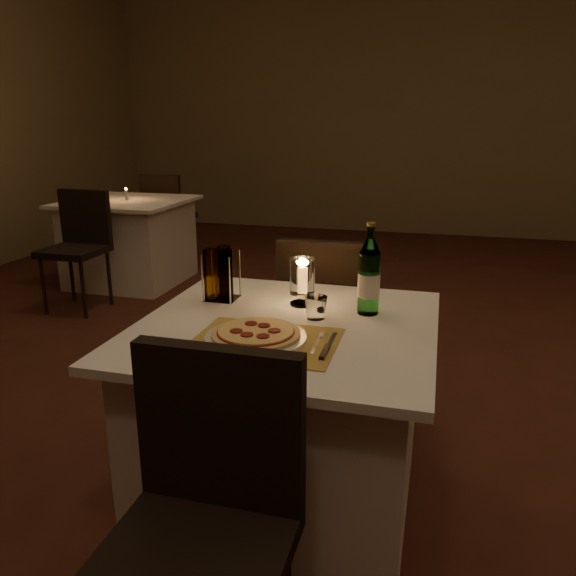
% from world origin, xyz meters
% --- Properties ---
extents(floor, '(8.00, 10.00, 0.02)m').
position_xyz_m(floor, '(0.00, 0.00, -0.01)').
color(floor, '#4D2118').
rests_on(floor, ground).
extents(wall_back, '(8.00, 0.02, 3.00)m').
position_xyz_m(wall_back, '(0.00, 5.01, 1.50)').
color(wall_back, olive).
rests_on(wall_back, ground).
extents(main_table, '(1.00, 1.00, 0.74)m').
position_xyz_m(main_table, '(-0.22, -0.63, 0.37)').
color(main_table, white).
rests_on(main_table, ground).
extents(chair_near, '(0.42, 0.42, 0.90)m').
position_xyz_m(chair_near, '(-0.22, -1.35, 0.55)').
color(chair_near, black).
rests_on(chair_near, ground).
extents(chair_far, '(0.42, 0.42, 0.90)m').
position_xyz_m(chair_far, '(-0.22, 0.08, 0.55)').
color(chair_far, black).
rests_on(chair_far, ground).
extents(placemat, '(0.45, 0.34, 0.00)m').
position_xyz_m(placemat, '(-0.24, -0.81, 0.74)').
color(placemat, '#B48F3E').
rests_on(placemat, main_table).
extents(plate, '(0.32, 0.32, 0.01)m').
position_xyz_m(plate, '(-0.27, -0.81, 0.75)').
color(plate, white).
rests_on(plate, placemat).
extents(pizza, '(0.28, 0.28, 0.02)m').
position_xyz_m(pizza, '(-0.27, -0.81, 0.77)').
color(pizza, '#D8B77F').
rests_on(pizza, plate).
extents(fork, '(0.02, 0.18, 0.00)m').
position_xyz_m(fork, '(-0.08, -0.78, 0.75)').
color(fork, silver).
rests_on(fork, placemat).
extents(knife, '(0.02, 0.22, 0.01)m').
position_xyz_m(knife, '(-0.04, -0.84, 0.75)').
color(knife, black).
rests_on(knife, placemat).
extents(tumbler, '(0.08, 0.08, 0.08)m').
position_xyz_m(tumbler, '(-0.14, -0.56, 0.78)').
color(tumbler, white).
rests_on(tumbler, main_table).
extents(water_bottle, '(0.08, 0.08, 0.33)m').
position_xyz_m(water_bottle, '(0.03, -0.45, 0.87)').
color(water_bottle, '#5DAD6A').
rests_on(water_bottle, main_table).
extents(hurricane_candle, '(0.09, 0.09, 0.18)m').
position_xyz_m(hurricane_candle, '(-0.22, -0.42, 0.85)').
color(hurricane_candle, white).
rests_on(hurricane_candle, main_table).
extents(cruet_caddy, '(0.12, 0.12, 0.21)m').
position_xyz_m(cruet_caddy, '(-0.53, -0.45, 0.84)').
color(cruet_caddy, white).
rests_on(cruet_caddy, main_table).
extents(neighbor_table_left, '(1.00, 1.00, 0.74)m').
position_xyz_m(neighbor_table_left, '(-2.39, 1.99, 0.37)').
color(neighbor_table_left, white).
rests_on(neighbor_table_left, ground).
extents(neighbor_chair_la, '(0.42, 0.42, 0.90)m').
position_xyz_m(neighbor_chair_la, '(-2.39, 1.28, 0.55)').
color(neighbor_chair_la, black).
rests_on(neighbor_chair_la, ground).
extents(neighbor_chair_lb, '(0.42, 0.42, 0.90)m').
position_xyz_m(neighbor_chair_lb, '(-2.39, 2.71, 0.55)').
color(neighbor_chair_lb, black).
rests_on(neighbor_chair_lb, ground).
extents(neighbor_candle_left, '(0.03, 0.03, 0.11)m').
position_xyz_m(neighbor_candle_left, '(-2.39, 1.99, 0.79)').
color(neighbor_candle_left, white).
rests_on(neighbor_candle_left, neighbor_table_left).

